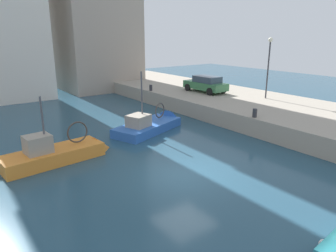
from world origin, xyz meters
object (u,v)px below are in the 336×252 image
Objects in this scene: fishing_boat_orange at (60,158)px; mooring_bollard_south at (255,113)px; fishing_boat_blue at (152,128)px; quay_streetlamp at (269,58)px; mooring_bollard_mid at (151,88)px; parked_car_green at (206,84)px.

mooring_bollard_south is at bearing -15.48° from fishing_boat_orange.
quay_streetlamp is at bearing -8.13° from fishing_boat_blue.
fishing_boat_orange reaches higher than mooring_bollard_mid.
mooring_bollard_mid is (0.00, 12.00, 0.00)m from mooring_bollard_south.
fishing_boat_blue is at bearing 171.87° from quay_streetlamp.
parked_car_green is 7.70× the size of mooring_bollard_mid.
quay_streetlamp is (2.03, -5.03, 2.51)m from parked_car_green.
parked_car_green is at bearing 19.31° from fishing_boat_orange.
quay_streetlamp reaches higher than mooring_bollard_mid.
fishing_boat_orange is (-6.84, -1.72, 0.02)m from fishing_boat_blue.
fishing_boat_blue is 7.05m from fishing_boat_orange.
mooring_bollard_south and mooring_bollard_mid have the same top height.
fishing_boat_blue is 6.87m from mooring_bollard_south.
fishing_boat_blue is 8.58m from mooring_bollard_mid.
fishing_boat_blue reaches higher than mooring_bollard_mid.
fishing_boat_orange is 1.39× the size of parked_car_green.
quay_streetlamp is (10.27, -1.47, 4.36)m from fishing_boat_blue.
quay_streetlamp reaches higher than mooring_bollard_south.
fishing_boat_blue reaches higher than mooring_bollard_south.
mooring_bollard_mid is (4.62, 7.10, 1.38)m from fishing_boat_blue.
mooring_bollard_mid is at bearing 90.00° from mooring_bollard_south.
fishing_boat_orange is 10.74× the size of mooring_bollard_mid.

